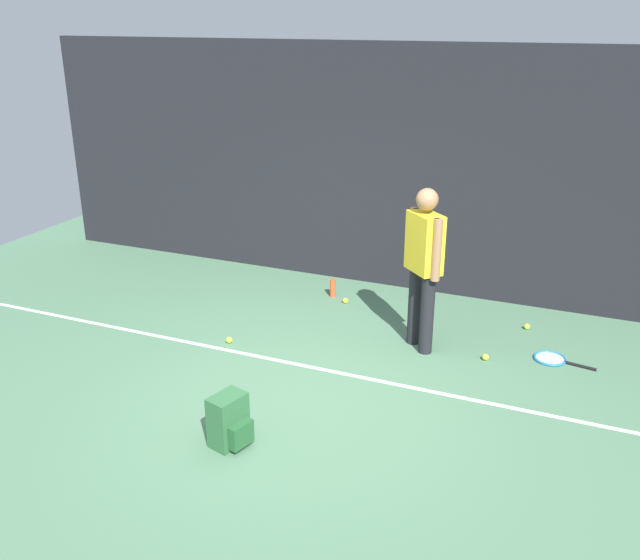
{
  "coord_description": "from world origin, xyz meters",
  "views": [
    {
      "loc": [
        2.27,
        -4.99,
        3.27
      ],
      "look_at": [
        0.0,
        0.4,
        1.0
      ],
      "focal_mm": 38.7,
      "sensor_mm": 36.0,
      "label": 1
    }
  ],
  "objects_px": {
    "tennis_player": "(424,260)",
    "tennis_ball_far_left": "(485,357)",
    "tennis_ball_near_player": "(229,340)",
    "tennis_ball_by_fence": "(527,327)",
    "backpack": "(230,422)",
    "water_bottle": "(333,288)",
    "tennis_ball_mid_court": "(345,301)",
    "tennis_racket": "(553,359)"
  },
  "relations": [
    {
      "from": "tennis_player",
      "to": "tennis_ball_mid_court",
      "type": "height_order",
      "value": "tennis_player"
    },
    {
      "from": "tennis_ball_near_player",
      "to": "tennis_ball_by_fence",
      "type": "height_order",
      "value": "same"
    },
    {
      "from": "tennis_player",
      "to": "tennis_ball_near_player",
      "type": "xyz_separation_m",
      "value": [
        -1.88,
        -0.69,
        -0.93
      ]
    },
    {
      "from": "backpack",
      "to": "tennis_ball_mid_court",
      "type": "xyz_separation_m",
      "value": [
        -0.18,
        3.08,
        -0.18
      ]
    },
    {
      "from": "tennis_player",
      "to": "tennis_ball_far_left",
      "type": "height_order",
      "value": "tennis_player"
    },
    {
      "from": "tennis_ball_mid_court",
      "to": "water_bottle",
      "type": "distance_m",
      "value": 0.27
    },
    {
      "from": "tennis_racket",
      "to": "tennis_ball_far_left",
      "type": "height_order",
      "value": "tennis_ball_far_left"
    },
    {
      "from": "tennis_racket",
      "to": "water_bottle",
      "type": "bearing_deg",
      "value": -4.92
    },
    {
      "from": "tennis_player",
      "to": "tennis_ball_by_fence",
      "type": "distance_m",
      "value": 1.62
    },
    {
      "from": "tennis_racket",
      "to": "tennis_ball_near_player",
      "type": "relative_size",
      "value": 9.59
    },
    {
      "from": "tennis_player",
      "to": "tennis_ball_by_fence",
      "type": "relative_size",
      "value": 25.76
    },
    {
      "from": "tennis_player",
      "to": "water_bottle",
      "type": "bearing_deg",
      "value": -170.85
    },
    {
      "from": "tennis_ball_mid_court",
      "to": "water_bottle",
      "type": "bearing_deg",
      "value": 148.45
    },
    {
      "from": "backpack",
      "to": "tennis_ball_near_player",
      "type": "xyz_separation_m",
      "value": [
        -0.93,
        1.6,
        -0.18
      ]
    },
    {
      "from": "tennis_ball_near_player",
      "to": "tennis_ball_by_fence",
      "type": "bearing_deg",
      "value": 28.73
    },
    {
      "from": "tennis_ball_near_player",
      "to": "tennis_player",
      "type": "bearing_deg",
      "value": 20.09
    },
    {
      "from": "tennis_ball_near_player",
      "to": "tennis_ball_mid_court",
      "type": "relative_size",
      "value": 1.0
    },
    {
      "from": "tennis_ball_near_player",
      "to": "water_bottle",
      "type": "distance_m",
      "value": 1.71
    },
    {
      "from": "backpack",
      "to": "water_bottle",
      "type": "relative_size",
      "value": 1.97
    },
    {
      "from": "tennis_ball_by_fence",
      "to": "tennis_ball_mid_court",
      "type": "xyz_separation_m",
      "value": [
        -2.11,
        -0.09,
        0.0
      ]
    },
    {
      "from": "tennis_ball_near_player",
      "to": "tennis_ball_by_fence",
      "type": "distance_m",
      "value": 3.27
    },
    {
      "from": "tennis_player",
      "to": "tennis_ball_far_left",
      "type": "distance_m",
      "value": 1.17
    },
    {
      "from": "tennis_racket",
      "to": "tennis_ball_mid_court",
      "type": "xyz_separation_m",
      "value": [
        -2.45,
        0.56,
        0.02
      ]
    },
    {
      "from": "backpack",
      "to": "water_bottle",
      "type": "height_order",
      "value": "backpack"
    },
    {
      "from": "tennis_racket",
      "to": "water_bottle",
      "type": "relative_size",
      "value": 2.84
    },
    {
      "from": "backpack",
      "to": "tennis_ball_near_player",
      "type": "distance_m",
      "value": 1.86
    },
    {
      "from": "backpack",
      "to": "tennis_ball_by_fence",
      "type": "xyz_separation_m",
      "value": [
        1.94,
        3.17,
        -0.18
      ]
    },
    {
      "from": "backpack",
      "to": "tennis_ball_near_player",
      "type": "height_order",
      "value": "backpack"
    },
    {
      "from": "tennis_ball_near_player",
      "to": "tennis_ball_far_left",
      "type": "relative_size",
      "value": 1.0
    },
    {
      "from": "tennis_player",
      "to": "tennis_ball_far_left",
      "type": "relative_size",
      "value": 25.76
    },
    {
      "from": "tennis_player",
      "to": "tennis_ball_far_left",
      "type": "xyz_separation_m",
      "value": [
        0.7,
        -0.03,
        -0.93
      ]
    },
    {
      "from": "tennis_ball_near_player",
      "to": "tennis_ball_far_left",
      "type": "height_order",
      "value": "same"
    },
    {
      "from": "backpack",
      "to": "tennis_ball_mid_court",
      "type": "distance_m",
      "value": 3.09
    },
    {
      "from": "tennis_player",
      "to": "tennis_racket",
      "type": "xyz_separation_m",
      "value": [
        1.33,
        0.24,
        -0.95
      ]
    },
    {
      "from": "tennis_player",
      "to": "tennis_racket",
      "type": "height_order",
      "value": "tennis_player"
    },
    {
      "from": "tennis_ball_near_player",
      "to": "tennis_ball_mid_court",
      "type": "distance_m",
      "value": 1.66
    },
    {
      "from": "tennis_racket",
      "to": "tennis_ball_near_player",
      "type": "bearing_deg",
      "value": 25.68
    },
    {
      "from": "backpack",
      "to": "tennis_ball_mid_court",
      "type": "bearing_deg",
      "value": 18.82
    },
    {
      "from": "backpack",
      "to": "tennis_player",
      "type": "bearing_deg",
      "value": -6.98
    },
    {
      "from": "backpack",
      "to": "tennis_ball_by_fence",
      "type": "height_order",
      "value": "backpack"
    },
    {
      "from": "tennis_ball_far_left",
      "to": "tennis_player",
      "type": "bearing_deg",
      "value": 177.9
    },
    {
      "from": "tennis_player",
      "to": "tennis_racket",
      "type": "relative_size",
      "value": 2.68
    }
  ]
}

